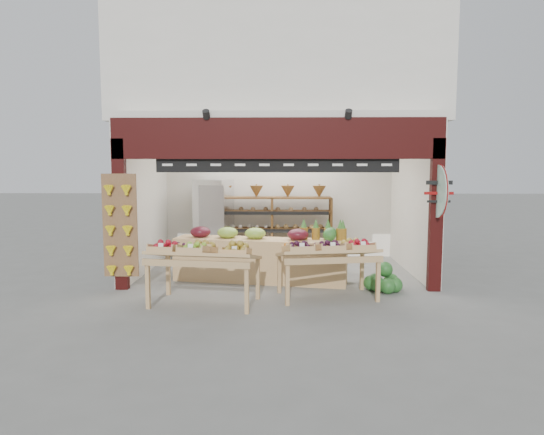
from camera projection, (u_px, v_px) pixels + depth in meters
The scene contains 11 objects.
ground at pixel (278, 276), 9.61m from camera, with size 60.00×60.00×0.00m, color slate.
shop_structure at pixel (279, 88), 10.81m from camera, with size 6.36×5.12×5.40m.
banana_board at pixel (120, 228), 8.39m from camera, with size 0.60×0.15×1.80m.
gift_sign at pixel (439, 191), 8.23m from camera, with size 0.04×0.93×0.92m.
back_shelving at pixel (272, 215), 11.27m from camera, with size 2.77×0.45×1.73m.
refrigerator at pixel (214, 220), 11.25m from camera, with size 0.73×0.73×1.87m, color silver.
cardboard_stack at pixel (199, 259), 10.07m from camera, with size 1.05×0.84×0.68m.
mid_counter at pixel (260, 258), 9.17m from camera, with size 3.32×1.19×1.03m.
display_table_left at pixel (198, 252), 7.66m from camera, with size 1.79×1.16×1.06m.
display_table_right at pixel (327, 250), 8.00m from camera, with size 1.72×1.15×1.02m.
watermelon_pile at pixel (383, 281), 8.47m from camera, with size 0.65×0.65×0.51m.
Camera 1 is at (0.09, -9.44, 2.17)m, focal length 32.00 mm.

